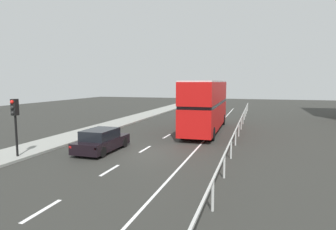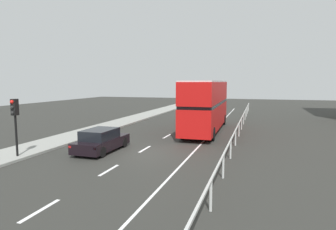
# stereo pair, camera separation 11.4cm
# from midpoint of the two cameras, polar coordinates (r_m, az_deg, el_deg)

# --- Properties ---
(ground_plane) EXTENTS (73.94, 120.00, 0.10)m
(ground_plane) POSITION_cam_midpoint_polar(r_m,az_deg,el_deg) (17.92, -5.51, -7.46)
(ground_plane) COLOR #2B2C28
(near_sidewalk_kerb) EXTENTS (2.83, 80.00, 0.14)m
(near_sidewalk_kerb) POSITION_cam_midpoint_polar(r_m,az_deg,el_deg) (21.40, -22.59, -5.31)
(near_sidewalk_kerb) COLOR gray
(near_sidewalk_kerb) RESTS_ON ground
(lane_paint_markings) EXTENTS (3.26, 46.00, 0.01)m
(lane_paint_markings) POSITION_cam_midpoint_polar(r_m,az_deg,el_deg) (25.49, 6.29, -3.18)
(lane_paint_markings) COLOR silver
(lane_paint_markings) RESTS_ON ground
(bridge_side_railing) EXTENTS (0.10, 42.00, 1.09)m
(bridge_side_railing) POSITION_cam_midpoint_polar(r_m,az_deg,el_deg) (25.29, 14.03, -1.39)
(bridge_side_railing) COLOR #B8B9B5
(bridge_side_railing) RESTS_ON ground
(double_decker_bus_red) EXTENTS (2.70, 11.46, 4.34)m
(double_decker_bus_red) POSITION_cam_midpoint_polar(r_m,az_deg,el_deg) (25.47, 7.58, 2.06)
(double_decker_bus_red) COLOR red
(double_decker_bus_red) RESTS_ON ground
(hatchback_car_near) EXTENTS (1.86, 4.20, 1.40)m
(hatchback_car_near) POSITION_cam_midpoint_polar(r_m,az_deg,el_deg) (18.48, -12.67, -4.88)
(hatchback_car_near) COLOR black
(hatchback_car_near) RESTS_ON ground
(traffic_signal_pole) EXTENTS (0.30, 0.42, 3.18)m
(traffic_signal_pole) POSITION_cam_midpoint_polar(r_m,az_deg,el_deg) (18.09, -27.50, 0.27)
(traffic_signal_pole) COLOR black
(traffic_signal_pole) RESTS_ON near_sidewalk_kerb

